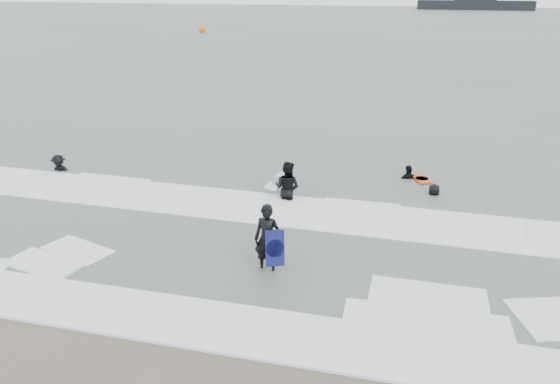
% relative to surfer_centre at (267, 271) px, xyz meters
% --- Properties ---
extents(ground, '(320.00, 320.00, 0.00)m').
position_rel_surfer_centre_xyz_m(ground, '(-0.45, -2.06, 0.00)').
color(ground, brown).
rests_on(ground, ground).
extents(sea, '(320.00, 320.00, 0.00)m').
position_rel_surfer_centre_xyz_m(sea, '(-0.45, 77.94, 0.06)').
color(sea, '#47544C').
rests_on(sea, ground).
extents(surfer_centre, '(0.72, 0.50, 1.91)m').
position_rel_surfer_centre_xyz_m(surfer_centre, '(0.00, 0.00, 0.00)').
color(surfer_centre, black).
rests_on(surfer_centre, ground).
extents(surfer_wading, '(1.08, 0.92, 1.94)m').
position_rel_surfer_centre_xyz_m(surfer_wading, '(-0.77, 5.04, 0.00)').
color(surfer_wading, black).
rests_on(surfer_wading, ground).
extents(surfer_breaker, '(1.04, 0.63, 1.56)m').
position_rel_surfer_centre_xyz_m(surfer_breaker, '(-10.29, 5.49, 0.00)').
color(surfer_breaker, black).
rests_on(surfer_breaker, ground).
extents(surfer_right_near, '(1.08, 0.85, 1.71)m').
position_rel_surfer_centre_xyz_m(surfer_right_near, '(3.23, 8.29, 0.00)').
color(surfer_right_near, black).
rests_on(surfer_right_near, ground).
extents(surfer_right_far, '(0.88, 0.71, 1.57)m').
position_rel_surfer_centre_xyz_m(surfer_right_far, '(4.19, 6.76, 0.00)').
color(surfer_right_far, black).
rests_on(surfer_right_far, ground).
extents(surf_foam, '(30.03, 9.06, 0.09)m').
position_rel_surfer_centre_xyz_m(surf_foam, '(-0.45, 1.64, 0.04)').
color(surf_foam, white).
rests_on(surf_foam, ground).
extents(bodyboards, '(5.75, 9.09, 1.25)m').
position_rel_surfer_centre_xyz_m(bodyboards, '(0.96, 4.45, 0.50)').
color(bodyboards, '#10124A').
rests_on(bodyboards, ground).
extents(buoy, '(1.00, 1.00, 1.65)m').
position_rel_surfer_centre_xyz_m(buoy, '(-28.95, 64.60, 0.42)').
color(buoy, orange).
rests_on(buoy, ground).
extents(vessel_horizon, '(28.59, 5.10, 3.88)m').
position_rel_surfer_centre_xyz_m(vessel_horizon, '(13.14, 143.79, 1.44)').
color(vessel_horizon, black).
rests_on(vessel_horizon, ground).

